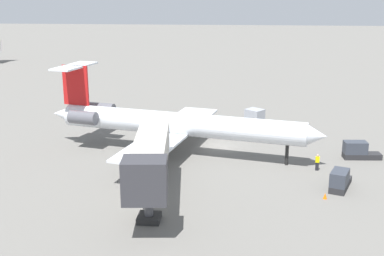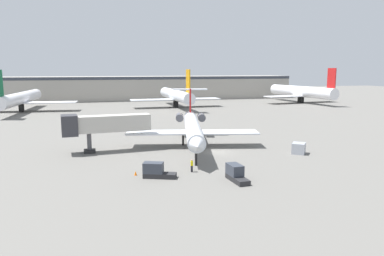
{
  "view_description": "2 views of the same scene",
  "coord_description": "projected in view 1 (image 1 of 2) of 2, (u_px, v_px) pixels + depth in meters",
  "views": [
    {
      "loc": [
        -55.97,
        -1.69,
        17.79
      ],
      "look_at": [
        -3.17,
        2.95,
        3.01
      ],
      "focal_mm": 47.09,
      "sensor_mm": 36.0,
      "label": 1
    },
    {
      "loc": [
        -19.17,
        -54.45,
        13.15
      ],
      "look_at": [
        -2.71,
        6.26,
        3.05
      ],
      "focal_mm": 34.26,
      "sensor_mm": 36.0,
      "label": 2
    }
  ],
  "objects": [
    {
      "name": "ground_crew_marshaller",
      "position": [
        317.0,
        162.0,
        50.67
      ],
      "size": [
        0.3,
        0.43,
        1.69
      ],
      "color": "black",
      "rests_on": "ground_plane"
    },
    {
      "name": "traffic_cone_near",
      "position": [
        325.0,
        196.0,
        43.93
      ],
      "size": [
        0.36,
        0.36,
        0.55
      ],
      "color": "orange",
      "rests_on": "ground_plane"
    },
    {
      "name": "baggage_tug_lead",
      "position": [
        340.0,
        181.0,
        45.88
      ],
      "size": [
        4.24,
        2.76,
        1.9
      ],
      "color": "#262628",
      "rests_on": "ground_plane"
    },
    {
      "name": "baggage_tug_trailing",
      "position": [
        358.0,
        151.0,
        54.21
      ],
      "size": [
        1.68,
        4.09,
        1.9
      ],
      "color": "#262628",
      "rests_on": "ground_plane"
    },
    {
      "name": "jet_bridge",
      "position": [
        150.0,
        160.0,
        40.45
      ],
      "size": [
        14.06,
        4.18,
        6.17
      ],
      "color": "#B7B2A8",
      "rests_on": "ground_plane"
    },
    {
      "name": "ground_plane",
      "position": [
        220.0,
        147.0,
        58.64
      ],
      "size": [
        400.0,
        400.0,
        0.1
      ],
      "primitive_type": "cube",
      "color": "#66635E"
    },
    {
      "name": "regional_jet",
      "position": [
        171.0,
        123.0,
        55.36
      ],
      "size": [
        22.9,
        31.27,
        9.29
      ],
      "color": "silver",
      "rests_on": "ground_plane"
    },
    {
      "name": "cargo_container_uld",
      "position": [
        255.0,
        115.0,
        69.37
      ],
      "size": [
        2.88,
        2.92,
        1.71
      ],
      "color": "#999EA8",
      "rests_on": "ground_plane"
    }
  ]
}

